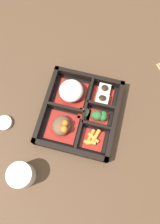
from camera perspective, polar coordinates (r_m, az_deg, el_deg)
name	(u,v)px	position (r m, az deg, el deg)	size (l,w,h in m)	color
ground_plane	(80,114)	(0.73, 0.00, -0.62)	(3.00, 3.00, 0.00)	#4C3523
bento_base	(80,114)	(0.73, 0.00, -0.50)	(0.27, 0.24, 0.01)	black
bento_rim	(81,113)	(0.71, 0.31, -0.15)	(0.27, 0.24, 0.04)	black
bowl_stew	(62,126)	(0.69, -4.72, -3.67)	(0.10, 0.10, 0.05)	maroon
bowl_rice	(71,91)	(0.72, -2.31, 5.44)	(0.10, 0.10, 0.05)	maroon
bowl_carrots	(92,139)	(0.69, 3.26, -7.08)	(0.07, 0.07, 0.02)	maroon
bowl_greens	(99,116)	(0.70, 4.94, -0.97)	(0.05, 0.07, 0.04)	maroon
bowl_tofu	(103,95)	(0.73, 6.02, 4.39)	(0.07, 0.07, 0.04)	maroon
bowl_pickles	(85,113)	(0.72, 1.28, -0.33)	(0.04, 0.04, 0.01)	maroon
tea_cup	(22,175)	(0.68, -15.02, -15.64)	(0.07, 0.07, 0.07)	beige
sauce_dish	(4,123)	(0.76, -19.15, -2.70)	(0.05, 0.05, 0.01)	beige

